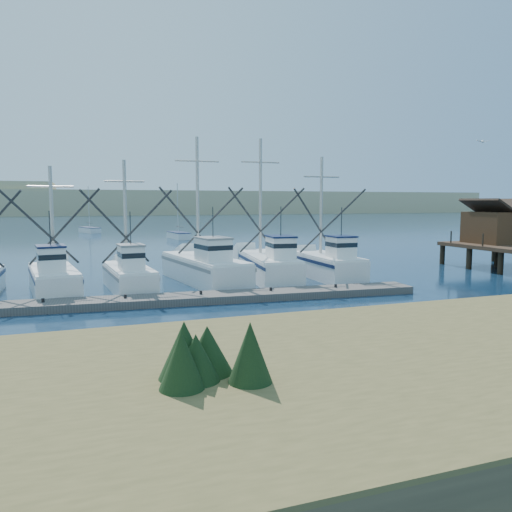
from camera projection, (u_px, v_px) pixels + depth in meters
The scene contains 8 objects.
ground at pixel (338, 318), 23.39m from camera, with size 500.00×500.00×0.00m, color #0B1F34.
shore_bank at pixel (242, 408), 11.26m from camera, with size 40.00×10.00×1.60m, color #4C422D.
floating_dock at pixel (145, 301), 26.41m from camera, with size 31.11×2.07×0.41m, color #56514D.
dune_ridge at pixel (104, 203), 219.40m from camera, with size 360.00×60.00×10.00m, color tan.
trawler_fleet at pixel (150, 272), 31.47m from camera, with size 30.38×9.92×9.90m.
sailboat_near at pixel (179, 235), 73.56m from camera, with size 2.51×6.17×8.10m.
sailboat_far at pixel (90, 230), 87.35m from camera, with size 3.67×5.97×8.10m.
flying_gull at pixel (483, 141), 36.25m from camera, with size 1.15×0.21×0.21m.
Camera 1 is at (-11.35, -20.30, 5.44)m, focal length 35.00 mm.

